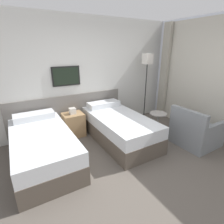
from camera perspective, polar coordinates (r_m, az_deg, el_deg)
ground_plane at (r=3.25m, az=8.78°, el=-17.83°), size 16.00×16.00×0.00m
wall_headboard at (r=4.43m, az=-8.15°, el=10.96°), size 10.00×0.10×2.70m
bed_near_door at (r=3.48m, az=-21.68°, el=-10.47°), size 0.99×1.96×0.72m
bed_near_window at (r=3.96m, az=2.23°, el=-5.05°), size 0.99×1.96×0.72m
nightstand at (r=4.26m, az=-12.43°, el=-3.94°), size 0.47×0.42×0.69m
floor_lamp at (r=4.81m, az=11.39°, el=14.35°), size 0.24×0.24×1.86m
side_table at (r=4.17m, az=14.67°, el=-2.79°), size 0.39×0.39×0.60m
armchair at (r=4.21m, az=25.47°, el=-6.07°), size 0.84×0.82×0.84m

